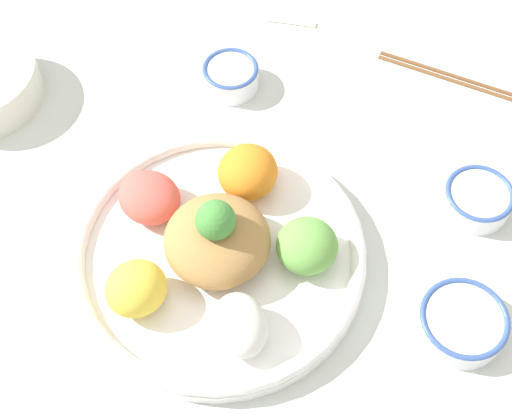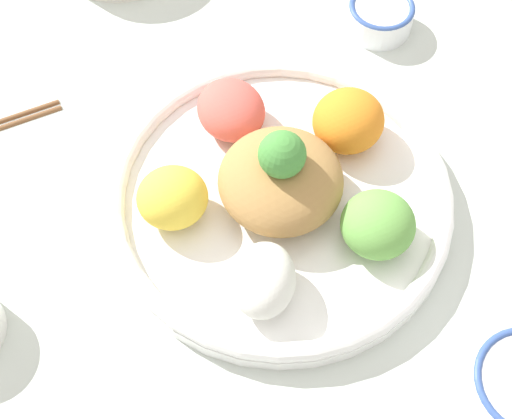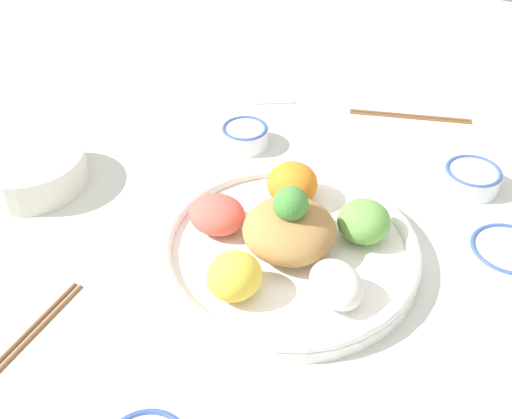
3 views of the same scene
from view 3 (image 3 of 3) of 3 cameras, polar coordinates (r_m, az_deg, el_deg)
name	(u,v)px [view 3 (image 3 of 3)]	position (r m, az deg, el deg)	size (l,w,h in m)	color
ground_plane	(279,254)	(0.89, 2.21, -4.22)	(2.40, 2.40, 0.00)	silver
salad_platter	(288,243)	(0.87, 3.08, -3.16)	(0.38, 0.38, 0.13)	white
sauce_bowl_dark	(507,255)	(0.93, 22.78, -4.02)	(0.11, 0.11, 0.04)	white
rice_bowl_plain	(245,135)	(1.10, -1.06, 7.09)	(0.08, 0.08, 0.04)	white
sauce_bowl_far	(472,177)	(1.06, 19.87, 2.89)	(0.09, 0.09, 0.04)	white
side_serving_bowl	(31,168)	(1.07, -20.66, 3.75)	(0.18, 0.18, 0.06)	silver
chopsticks_pair_near	(21,342)	(0.83, -21.51, -11.67)	(0.23, 0.03, 0.01)	brown
chopsticks_pair_far	(410,115)	(1.24, 14.48, 8.67)	(0.10, 0.23, 0.01)	brown
serving_spoon_extra	(255,102)	(1.25, -0.06, 10.18)	(0.09, 0.12, 0.01)	beige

